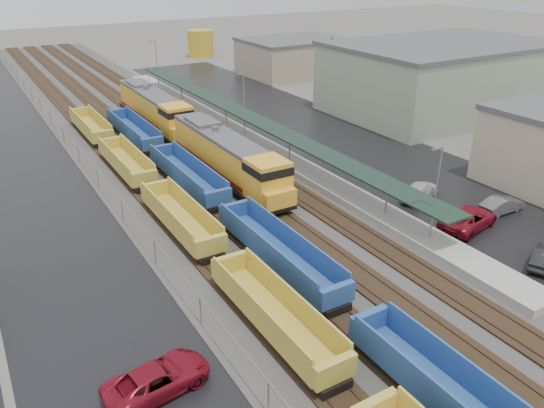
{
  "coord_description": "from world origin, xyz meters",
  "views": [
    {
      "loc": [
        -19.06,
        -4.4,
        20.17
      ],
      "look_at": [
        0.75,
        28.89,
        2.0
      ],
      "focal_mm": 35.0,
      "sensor_mm": 36.0,
      "label": 1
    }
  ],
  "objects_px": {
    "storage_tank": "(201,43)",
    "parked_car_east_c": "(420,191)",
    "locomotive_lead": "(229,158)",
    "parked_car_east_b": "(469,219)",
    "parked_car_west_c": "(158,379)",
    "parked_car_east_e": "(502,205)",
    "well_string_blue": "(278,251)",
    "locomotive_trail": "(155,109)",
    "well_string_yellow": "(220,259)",
    "parked_car_east_a": "(544,257)"
  },
  "relations": [
    {
      "from": "storage_tank",
      "to": "parked_car_east_c",
      "type": "distance_m",
      "value": 80.98
    },
    {
      "from": "locomotive_lead",
      "to": "parked_car_east_b",
      "type": "xyz_separation_m",
      "value": [
        12.3,
        -18.69,
        -1.7
      ]
    },
    {
      "from": "parked_car_west_c",
      "to": "parked_car_east_e",
      "type": "relative_size",
      "value": 1.27
    },
    {
      "from": "parked_car_east_b",
      "to": "well_string_blue",
      "type": "bearing_deg",
      "value": 67.52
    },
    {
      "from": "locomotive_lead",
      "to": "locomotive_trail",
      "type": "distance_m",
      "value": 21.0
    },
    {
      "from": "parked_car_east_b",
      "to": "parked_car_west_c",
      "type": "bearing_deg",
      "value": 86.6
    },
    {
      "from": "parked_car_east_e",
      "to": "well_string_yellow",
      "type": "bearing_deg",
      "value": 82.11
    },
    {
      "from": "locomotive_trail",
      "to": "well_string_yellow",
      "type": "relative_size",
      "value": 0.25
    },
    {
      "from": "well_string_blue",
      "to": "parked_car_east_e",
      "type": "distance_m",
      "value": 21.22
    },
    {
      "from": "locomotive_lead",
      "to": "well_string_yellow",
      "type": "bearing_deg",
      "value": -118.83
    },
    {
      "from": "locomotive_trail",
      "to": "parked_car_west_c",
      "type": "bearing_deg",
      "value": -109.51
    },
    {
      "from": "parked_car_west_c",
      "to": "parked_car_east_b",
      "type": "height_order",
      "value": "parked_car_east_b"
    },
    {
      "from": "storage_tank",
      "to": "parked_car_east_e",
      "type": "xyz_separation_m",
      "value": [
        -9.72,
        -85.59,
        -2.11
      ]
    },
    {
      "from": "locomotive_lead",
      "to": "parked_car_east_c",
      "type": "distance_m",
      "value": 18.18
    },
    {
      "from": "parked_car_west_c",
      "to": "parked_car_east_e",
      "type": "xyz_separation_m",
      "value": [
        32.64,
        4.75,
        -0.05
      ]
    },
    {
      "from": "locomotive_trail",
      "to": "parked_car_west_c",
      "type": "xyz_separation_m",
      "value": [
        -15.56,
        -43.93,
        -1.75
      ]
    },
    {
      "from": "parked_car_east_a",
      "to": "locomotive_lead",
      "type": "bearing_deg",
      "value": 1.33
    },
    {
      "from": "parked_car_west_c",
      "to": "parked_car_east_a",
      "type": "bearing_deg",
      "value": -103.86
    },
    {
      "from": "parked_car_east_c",
      "to": "parked_car_east_b",
      "type": "bearing_deg",
      "value": 148.51
    },
    {
      "from": "parked_car_east_e",
      "to": "parked_car_west_c",
      "type": "bearing_deg",
      "value": 98.67
    },
    {
      "from": "well_string_blue",
      "to": "parked_car_east_c",
      "type": "relative_size",
      "value": 15.73
    },
    {
      "from": "well_string_yellow",
      "to": "storage_tank",
      "type": "distance_m",
      "value": 89.04
    },
    {
      "from": "parked_car_east_a",
      "to": "parked_car_east_e",
      "type": "height_order",
      "value": "parked_car_east_e"
    },
    {
      "from": "storage_tank",
      "to": "parked_car_east_a",
      "type": "bearing_deg",
      "value": -98.86
    },
    {
      "from": "locomotive_trail",
      "to": "parked_car_west_c",
      "type": "relative_size",
      "value": 3.79
    },
    {
      "from": "parked_car_east_a",
      "to": "parked_car_east_e",
      "type": "relative_size",
      "value": 0.95
    },
    {
      "from": "parked_car_west_c",
      "to": "parked_car_east_a",
      "type": "xyz_separation_m",
      "value": [
        27.89,
        -2.52,
        -0.09
      ]
    },
    {
      "from": "parked_car_west_c",
      "to": "parked_car_east_a",
      "type": "relative_size",
      "value": 1.34
    },
    {
      "from": "storage_tank",
      "to": "parked_car_east_c",
      "type": "height_order",
      "value": "storage_tank"
    },
    {
      "from": "well_string_yellow",
      "to": "well_string_blue",
      "type": "distance_m",
      "value": 4.16
    },
    {
      "from": "parked_car_west_c",
      "to": "locomotive_trail",
      "type": "bearing_deg",
      "value": -28.21
    },
    {
      "from": "well_string_blue",
      "to": "locomotive_lead",
      "type": "bearing_deg",
      "value": 75.7
    },
    {
      "from": "locomotive_lead",
      "to": "well_string_yellow",
      "type": "xyz_separation_m",
      "value": [
        -8.0,
        -14.54,
        -1.39
      ]
    },
    {
      "from": "locomotive_lead",
      "to": "storage_tank",
      "type": "height_order",
      "value": "storage_tank"
    },
    {
      "from": "locomotive_lead",
      "to": "locomotive_trail",
      "type": "xyz_separation_m",
      "value": [
        0.0,
        21.0,
        0.0
      ]
    },
    {
      "from": "parked_car_east_c",
      "to": "parked_car_east_a",
      "type": "bearing_deg",
      "value": 152.75
    },
    {
      "from": "well_string_yellow",
      "to": "parked_car_east_b",
      "type": "relative_size",
      "value": 14.56
    },
    {
      "from": "locomotive_lead",
      "to": "parked_car_east_b",
      "type": "bearing_deg",
      "value": -56.66
    },
    {
      "from": "locomotive_trail",
      "to": "parked_car_east_b",
      "type": "xyz_separation_m",
      "value": [
        12.3,
        -39.69,
        -1.7
      ]
    },
    {
      "from": "well_string_blue",
      "to": "parked_car_east_a",
      "type": "height_order",
      "value": "well_string_blue"
    },
    {
      "from": "storage_tank",
      "to": "locomotive_lead",
      "type": "bearing_deg",
      "value": -111.68
    },
    {
      "from": "parked_car_east_a",
      "to": "parked_car_east_c",
      "type": "bearing_deg",
      "value": -28.27
    },
    {
      "from": "well_string_yellow",
      "to": "parked_car_east_e",
      "type": "height_order",
      "value": "well_string_yellow"
    },
    {
      "from": "storage_tank",
      "to": "parked_car_west_c",
      "type": "xyz_separation_m",
      "value": [
        -42.35,
        -90.34,
        -2.05
      ]
    },
    {
      "from": "locomotive_trail",
      "to": "parked_car_east_a",
      "type": "distance_m",
      "value": 48.09
    },
    {
      "from": "locomotive_trail",
      "to": "parked_car_east_c",
      "type": "xyz_separation_m",
      "value": [
        13.18,
        -33.4,
        -1.77
      ]
    },
    {
      "from": "parked_car_west_c",
      "to": "parked_car_east_c",
      "type": "bearing_deg",
      "value": -78.58
    },
    {
      "from": "well_string_blue",
      "to": "parked_car_west_c",
      "type": "height_order",
      "value": "well_string_blue"
    },
    {
      "from": "locomotive_trail",
      "to": "well_string_yellow",
      "type": "height_order",
      "value": "locomotive_trail"
    },
    {
      "from": "parked_car_east_b",
      "to": "parked_car_east_e",
      "type": "bearing_deg",
      "value": -95.9
    }
  ]
}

